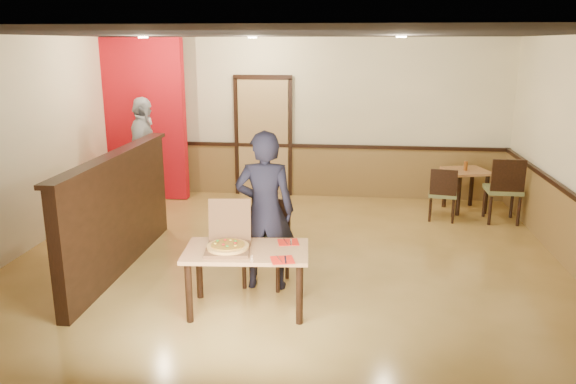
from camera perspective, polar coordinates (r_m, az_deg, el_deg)
name	(u,v)px	position (r m, az deg, el deg)	size (l,w,h in m)	color
floor	(285,268)	(7.01, -0.34, -7.77)	(7.00, 7.00, 0.00)	tan
ceiling	(284,34)	(6.46, -0.37, 15.78)	(7.00, 7.00, 0.00)	black
wall_back	(308,119)	(10.03, 2.05, 7.46)	(7.00, 7.00, 0.00)	beige
wall_left	(5,151)	(7.82, -26.81, 3.72)	(7.00, 7.00, 0.00)	beige
wainscot_back	(307,171)	(10.17, 1.99, 2.13)	(7.00, 0.04, 0.90)	olive
chair_rail_back	(308,146)	(10.06, 2.00, 4.71)	(7.00, 0.06, 0.06)	black
back_door	(263,138)	(10.14, -2.52, 5.54)	(0.90, 0.06, 2.10)	tan
booth_partition	(119,211)	(7.09, -16.83, -1.85)	(0.20, 3.10, 1.44)	black
red_accent_panel	(140,120)	(10.19, -14.79, 7.10)	(1.60, 0.20, 2.78)	#B50C16
spot_a	(143,37)	(8.77, -14.50, 14.98)	(0.14, 0.14, 0.02)	beige
spot_b	(253,38)	(9.05, -3.63, 15.39)	(0.14, 0.14, 0.02)	beige
spot_c	(401,37)	(7.94, 11.44, 15.20)	(0.14, 0.14, 0.02)	beige
main_table	(246,259)	(5.78, -4.24, -6.82)	(1.31, 0.82, 0.67)	tan
diner_chair	(268,238)	(6.48, -2.08, -4.71)	(0.54, 0.54, 0.97)	olive
side_chair_left	(443,192)	(9.03, 15.46, 0.01)	(0.48, 0.48, 0.85)	olive
side_chair_right	(504,188)	(9.18, 21.12, 0.43)	(0.52, 0.52, 1.03)	olive
side_table	(466,180)	(9.68, 17.64, 1.18)	(0.80, 0.80, 0.69)	tan
diner	(265,211)	(6.22, -2.36, -1.93)	(0.66, 0.43, 1.80)	black
passerby	(144,155)	(9.40, -14.38, 3.63)	(1.10, 0.46, 1.87)	#9C9EA4
pizza_box	(228,244)	(5.74, -6.09, -5.25)	(0.50, 0.57, 0.47)	brown
pizza	(228,247)	(5.70, -6.13, -5.54)	(0.42, 0.42, 0.03)	#E2A952
napkin_near	(282,260)	(5.46, -0.57, -6.91)	(0.27, 0.27, 0.01)	red
napkin_far	(288,242)	(5.92, 0.02, -5.12)	(0.26, 0.26, 0.01)	red
condiment	(466,166)	(9.58, 17.61, 2.55)	(0.06, 0.06, 0.15)	brown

